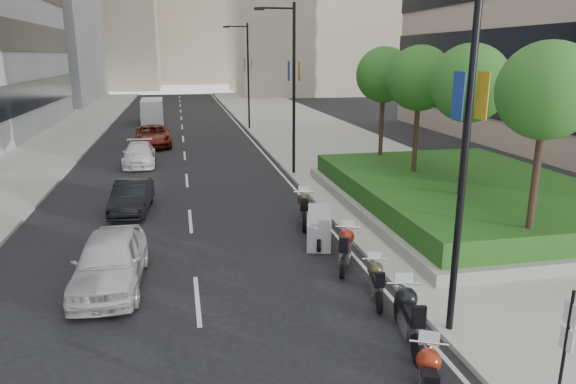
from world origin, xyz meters
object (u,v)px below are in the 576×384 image
object	(u,v)px
car_c	(139,154)
lamp_post_1	(291,81)
motorcycle_6	(304,209)
delivery_van	(152,112)
lamp_post_2	(246,71)
motorcycle_1	(428,380)
lamp_post_0	(461,121)
car_b	(132,197)
car_d	(153,136)
parking_sign	(566,344)
motorcycle_3	(376,281)
motorcycle_5	(319,228)
motorcycle_2	(408,315)
motorcycle_4	(346,248)
car_a	(110,261)

from	to	relation	value
car_c	lamp_post_1	bearing A→B (deg)	-30.66
motorcycle_6	delivery_van	world-z (taller)	delivery_van
lamp_post_2	motorcycle_1	size ratio (longest dim) A/B	4.40
lamp_post_0	car_b	world-z (taller)	lamp_post_0
motorcycle_1	car_d	size ratio (longest dim) A/B	0.38
parking_sign	motorcycle_3	world-z (taller)	parking_sign
lamp_post_0	lamp_post_2	bearing A→B (deg)	90.00
motorcycle_3	motorcycle_5	bearing A→B (deg)	18.71
motorcycle_2	motorcycle_6	world-z (taller)	motorcycle_2
car_b	car_d	xyz separation A→B (m)	(0.22, 16.43, 0.09)
lamp_post_1	motorcycle_5	world-z (taller)	lamp_post_1
lamp_post_0	motorcycle_3	world-z (taller)	lamp_post_0
delivery_van	motorcycle_3	bearing A→B (deg)	-80.83
motorcycle_1	delivery_van	world-z (taller)	delivery_van
lamp_post_1	motorcycle_5	xyz separation A→B (m)	(-1.28, -10.55, -4.47)
motorcycle_2	motorcycle_4	bearing A→B (deg)	11.66
car_c	delivery_van	bearing A→B (deg)	88.37
motorcycle_4	motorcycle_1	bearing A→B (deg)	-161.63
motorcycle_1	car_a	xyz separation A→B (m)	(-6.42, 6.73, 0.19)
motorcycle_1	motorcycle_4	world-z (taller)	motorcycle_4
motorcycle_5	motorcycle_6	xyz separation A→B (m)	(-0.02, 2.21, 0.04)
motorcycle_1	motorcycle_6	world-z (taller)	motorcycle_6
lamp_post_0	motorcycle_5	xyz separation A→B (m)	(-1.28, 6.45, -4.47)
lamp_post_0	car_a	distance (m)	10.09
motorcycle_2	motorcycle_6	bearing A→B (deg)	13.30
motorcycle_4	motorcycle_6	bearing A→B (deg)	27.28
motorcycle_5	car_b	world-z (taller)	car_b
motorcycle_2	car_a	xyz separation A→B (m)	(-7.04, 4.49, 0.12)
lamp_post_1	lamp_post_2	bearing A→B (deg)	90.00
motorcycle_4	motorcycle_6	size ratio (longest dim) A/B	0.92
motorcycle_1	delivery_van	size ratio (longest dim) A/B	0.38
lamp_post_1	motorcycle_4	world-z (taller)	lamp_post_1
parking_sign	car_c	bearing A→B (deg)	110.08
motorcycle_1	motorcycle_3	bearing A→B (deg)	15.67
delivery_van	car_d	bearing A→B (deg)	-88.90
motorcycle_5	car_a	bearing A→B (deg)	122.99
car_c	car_d	xyz separation A→B (m)	(0.56, 6.65, 0.09)
motorcycle_3	car_a	xyz separation A→B (m)	(-7.10, 2.34, 0.24)
motorcycle_6	motorcycle_4	bearing A→B (deg)	-163.11
motorcycle_6	motorcycle_3	bearing A→B (deg)	-163.57
car_c	motorcycle_6	bearing A→B (deg)	-63.24
car_a	car_d	world-z (taller)	car_a
lamp_post_1	car_c	world-z (taller)	lamp_post_1
motorcycle_3	car_d	bearing A→B (deg)	28.49
car_b	car_d	bearing A→B (deg)	93.80
car_c	lamp_post_0	bearing A→B (deg)	-70.70
lamp_post_1	parking_sign	world-z (taller)	lamp_post_1
lamp_post_1	delivery_van	xyz separation A→B (m)	(-8.40, 24.98, -4.03)
motorcycle_6	lamp_post_2	bearing A→B (deg)	10.17
lamp_post_1	car_b	size ratio (longest dim) A/B	2.28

